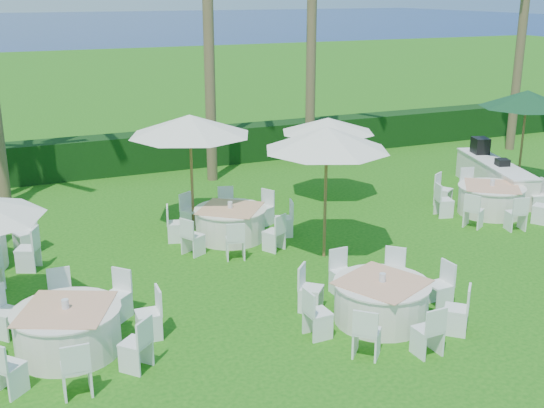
{
  "coord_description": "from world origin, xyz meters",
  "views": [
    {
      "loc": [
        -5.64,
        -9.44,
        5.66
      ],
      "look_at": [
        -0.13,
        3.19,
        1.3
      ],
      "focal_mm": 45.0,
      "sensor_mm": 36.0,
      "label": 1
    }
  ],
  "objects_px": {
    "banquet_table_e": "(230,222)",
    "umbrella_c": "(190,125)",
    "banquet_table_a": "(68,329)",
    "umbrella_d": "(328,125)",
    "banquet_table_b": "(381,300)",
    "banquet_table_f": "(491,199)",
    "buffet_table": "(494,176)",
    "umbrella_b": "(327,139)",
    "umbrella_green": "(527,99)"
  },
  "relations": [
    {
      "from": "banquet_table_e",
      "to": "umbrella_c",
      "type": "bearing_deg",
      "value": 122.04
    },
    {
      "from": "banquet_table_a",
      "to": "banquet_table_e",
      "type": "distance_m",
      "value": 5.79
    },
    {
      "from": "umbrella_d",
      "to": "banquet_table_a",
      "type": "bearing_deg",
      "value": -143.44
    },
    {
      "from": "banquet_table_b",
      "to": "banquet_table_f",
      "type": "bearing_deg",
      "value": 34.4
    },
    {
      "from": "buffet_table",
      "to": "banquet_table_f",
      "type": "bearing_deg",
      "value": -132.84
    },
    {
      "from": "banquet_table_b",
      "to": "banquet_table_f",
      "type": "distance_m",
      "value": 7.18
    },
    {
      "from": "banquet_table_f",
      "to": "umbrella_b",
      "type": "height_order",
      "value": "umbrella_b"
    },
    {
      "from": "umbrella_c",
      "to": "buffet_table",
      "type": "height_order",
      "value": "umbrella_c"
    },
    {
      "from": "umbrella_b",
      "to": "umbrella_d",
      "type": "relative_size",
      "value": 1.12
    },
    {
      "from": "umbrella_c",
      "to": "umbrella_d",
      "type": "relative_size",
      "value": 1.13
    },
    {
      "from": "banquet_table_b",
      "to": "umbrella_c",
      "type": "height_order",
      "value": "umbrella_c"
    },
    {
      "from": "umbrella_green",
      "to": "buffet_table",
      "type": "bearing_deg",
      "value": -169.43
    },
    {
      "from": "banquet_table_f",
      "to": "umbrella_d",
      "type": "distance_m",
      "value": 4.73
    },
    {
      "from": "banquet_table_a",
      "to": "buffet_table",
      "type": "bearing_deg",
      "value": 19.65
    },
    {
      "from": "umbrella_b",
      "to": "buffet_table",
      "type": "bearing_deg",
      "value": 19.88
    },
    {
      "from": "banquet_table_e",
      "to": "umbrella_green",
      "type": "relative_size",
      "value": 1.03
    },
    {
      "from": "banquet_table_b",
      "to": "buffet_table",
      "type": "bearing_deg",
      "value": 37.31
    },
    {
      "from": "umbrella_green",
      "to": "banquet_table_a",
      "type": "bearing_deg",
      "value": -161.06
    },
    {
      "from": "umbrella_c",
      "to": "buffet_table",
      "type": "bearing_deg",
      "value": -2.57
    },
    {
      "from": "buffet_table",
      "to": "umbrella_d",
      "type": "bearing_deg",
      "value": 165.15
    },
    {
      "from": "umbrella_d",
      "to": "umbrella_c",
      "type": "bearing_deg",
      "value": -168.11
    },
    {
      "from": "umbrella_b",
      "to": "umbrella_d",
      "type": "height_order",
      "value": "umbrella_b"
    },
    {
      "from": "banquet_table_a",
      "to": "banquet_table_e",
      "type": "relative_size",
      "value": 1.03
    },
    {
      "from": "umbrella_c",
      "to": "banquet_table_a",
      "type": "bearing_deg",
      "value": -126.56
    },
    {
      "from": "banquet_table_f",
      "to": "buffet_table",
      "type": "relative_size",
      "value": 0.77
    },
    {
      "from": "banquet_table_a",
      "to": "banquet_table_f",
      "type": "distance_m",
      "value": 11.54
    },
    {
      "from": "banquet_table_f",
      "to": "umbrella_c",
      "type": "height_order",
      "value": "umbrella_c"
    },
    {
      "from": "banquet_table_e",
      "to": "umbrella_d",
      "type": "bearing_deg",
      "value": 27.66
    },
    {
      "from": "banquet_table_e",
      "to": "banquet_table_a",
      "type": "bearing_deg",
      "value": -137.3
    },
    {
      "from": "banquet_table_e",
      "to": "umbrella_green",
      "type": "bearing_deg",
      "value": 4.75
    },
    {
      "from": "umbrella_b",
      "to": "banquet_table_b",
      "type": "bearing_deg",
      "value": -99.29
    },
    {
      "from": "umbrella_d",
      "to": "buffet_table",
      "type": "distance_m",
      "value": 5.25
    },
    {
      "from": "banquet_table_e",
      "to": "banquet_table_f",
      "type": "xyz_separation_m",
      "value": [
        6.91,
        -0.98,
        0.0
      ]
    },
    {
      "from": "umbrella_c",
      "to": "umbrella_green",
      "type": "height_order",
      "value": "umbrella_green"
    },
    {
      "from": "banquet_table_a",
      "to": "umbrella_d",
      "type": "distance_m",
      "value": 9.86
    },
    {
      "from": "umbrella_d",
      "to": "buffet_table",
      "type": "bearing_deg",
      "value": -14.85
    },
    {
      "from": "buffet_table",
      "to": "umbrella_c",
      "type": "bearing_deg",
      "value": 177.43
    },
    {
      "from": "umbrella_b",
      "to": "umbrella_green",
      "type": "relative_size",
      "value": 1.01
    },
    {
      "from": "banquet_table_e",
      "to": "umbrella_b",
      "type": "distance_m",
      "value": 3.31
    },
    {
      "from": "umbrella_b",
      "to": "buffet_table",
      "type": "height_order",
      "value": "umbrella_b"
    },
    {
      "from": "banquet_table_f",
      "to": "umbrella_c",
      "type": "xyz_separation_m",
      "value": [
        -7.52,
        1.97,
        2.2
      ]
    },
    {
      "from": "umbrella_c",
      "to": "umbrella_d",
      "type": "distance_m",
      "value": 4.27
    },
    {
      "from": "banquet_table_f",
      "to": "umbrella_c",
      "type": "distance_m",
      "value": 8.08
    },
    {
      "from": "banquet_table_a",
      "to": "umbrella_c",
      "type": "bearing_deg",
      "value": 53.44
    },
    {
      "from": "banquet_table_b",
      "to": "buffet_table",
      "type": "relative_size",
      "value": 0.76
    },
    {
      "from": "umbrella_b",
      "to": "umbrella_green",
      "type": "height_order",
      "value": "umbrella_b"
    },
    {
      "from": "umbrella_green",
      "to": "buffet_table",
      "type": "distance_m",
      "value": 2.42
    },
    {
      "from": "banquet_table_a",
      "to": "umbrella_d",
      "type": "bearing_deg",
      "value": 36.56
    },
    {
      "from": "banquet_table_f",
      "to": "buffet_table",
      "type": "distance_m",
      "value": 2.13
    },
    {
      "from": "umbrella_c",
      "to": "umbrella_green",
      "type": "bearing_deg",
      "value": -1.09
    }
  ]
}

